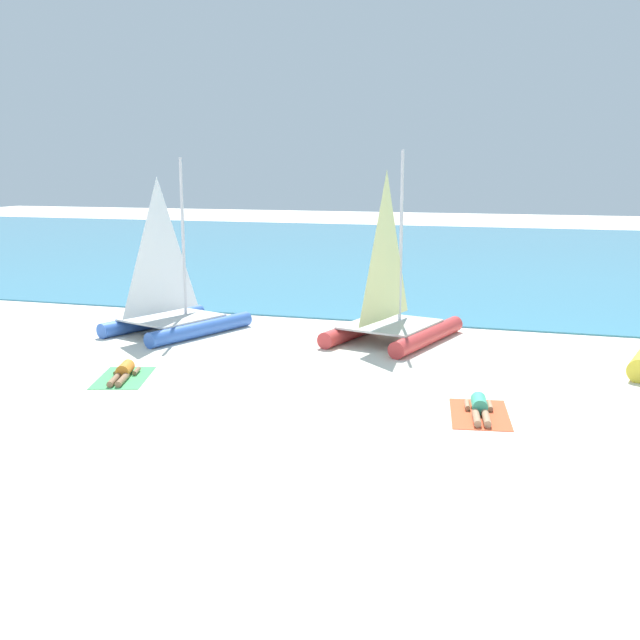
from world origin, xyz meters
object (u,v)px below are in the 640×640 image
object	(u,v)px
towel_right	(480,414)
sunbather_right	(480,407)
sailboat_red	(392,313)
towel_left	(123,378)
sunbather_left	(124,372)
sailboat_blue	(173,308)

from	to	relation	value
towel_right	sunbather_right	world-z (taller)	sunbather_right
sailboat_red	towel_left	distance (m)	7.51
sunbather_left	sunbather_right	bearing A→B (deg)	-19.42
sailboat_blue	sunbather_left	bearing A→B (deg)	-55.96
sailboat_blue	towel_right	world-z (taller)	sailboat_blue
sunbather_left	towel_right	distance (m)	8.01
sunbather_left	sailboat_red	bearing A→B (deg)	29.95
sailboat_red	sunbather_left	world-z (taller)	sailboat_red
towel_left	towel_right	xyz separation A→B (m)	(7.99, -0.28, 0.00)
towel_right	sunbather_left	bearing A→B (deg)	177.56
sailboat_red	towel_left	bearing A→B (deg)	-117.84
towel_left	sunbather_right	bearing A→B (deg)	-1.52
sunbather_left	towel_right	world-z (taller)	sunbather_left
sunbather_left	towel_right	xyz separation A→B (m)	(8.01, -0.34, -0.13)
sailboat_red	sunbather_right	world-z (taller)	sailboat_red
towel_left	sunbather_right	distance (m)	7.98
sailboat_blue	towel_right	distance (m)	10.49
sailboat_red	sunbather_left	bearing A→B (deg)	-118.29
sailboat_blue	towel_left	bearing A→B (deg)	-55.91
sailboat_blue	sailboat_red	distance (m)	6.28
sailboat_blue	towel_left	distance (m)	4.93
sunbather_right	towel_right	bearing A→B (deg)	-90.00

